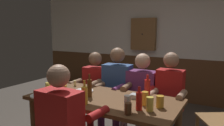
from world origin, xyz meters
TOP-DOWN VIEW (x-y plane):
  - back_wall_upper at (0.00, 2.62)m, footprint 6.60×0.12m
  - back_wall_wainscot at (0.00, 2.62)m, footprint 6.60×0.12m
  - dining_table at (0.00, -0.00)m, footprint 1.75×0.84m
  - person_0 at (-0.59, 0.64)m, footprint 0.52×0.51m
  - person_1 at (-0.19, 0.66)m, footprint 0.58×0.56m
  - person_2 at (0.19, 0.65)m, footprint 0.56×0.50m
  - person_3 at (0.59, 0.65)m, footprint 0.48×0.49m
  - person_4 at (0.00, -0.65)m, footprint 0.55×0.52m
  - table_candle at (-0.63, 0.26)m, footprint 0.04×0.04m
  - condiment_caddy at (0.35, 0.15)m, footprint 0.14×0.10m
  - plate_0 at (-0.35, 0.09)m, footprint 0.25×0.25m
  - plate_1 at (-0.68, -0.31)m, footprint 0.24×0.24m
  - bottle_0 at (-0.05, -0.29)m, footprint 0.07×0.07m
  - bottle_1 at (0.51, -0.16)m, footprint 0.06×0.06m
  - bottle_2 at (-0.16, -0.05)m, footprint 0.06×0.06m
  - bottle_3 at (0.43, 0.30)m, footprint 0.07×0.07m
  - pint_glass_0 at (-0.72, -0.01)m, footprint 0.07×0.07m
  - pint_glass_1 at (0.51, -0.01)m, footprint 0.07×0.07m
  - pint_glass_2 at (-0.76, -0.11)m, footprint 0.07×0.07m
  - pint_glass_3 at (0.42, -0.24)m, footprint 0.07×0.07m
  - pint_glass_4 at (0.62, -0.14)m, footprint 0.07×0.07m
  - pint_glass_5 at (-0.49, -0.28)m, footprint 0.07×0.07m
  - pint_glass_6 at (-0.45, -0.17)m, footprint 0.08×0.08m
  - pint_glass_7 at (0.67, -0.00)m, footprint 0.08×0.08m
  - pint_glass_8 at (0.47, -0.33)m, footprint 0.06×0.06m
  - wall_dart_cabinet at (-0.49, 2.49)m, footprint 0.56×0.15m

SIDE VIEW (x-z plane):
  - back_wall_wainscot at x=0.00m, z-range 0.00..0.93m
  - dining_table at x=0.00m, z-range 0.26..1.01m
  - person_0 at x=-0.59m, z-range 0.06..1.24m
  - person_2 at x=0.19m, z-range 0.07..1.27m
  - person_3 at x=0.59m, z-range 0.05..1.29m
  - person_4 at x=0.00m, z-range 0.06..1.29m
  - person_1 at x=-0.19m, z-range 0.07..1.34m
  - plate_0 at x=-0.35m, z-range 0.74..0.76m
  - plate_1 at x=-0.68m, z-range 0.74..0.76m
  - condiment_caddy at x=0.35m, z-range 0.74..0.79m
  - table_candle at x=-0.63m, z-range 0.74..0.82m
  - pint_glass_0 at x=-0.72m, z-range 0.74..0.85m
  - pint_glass_2 at x=-0.76m, z-range 0.74..0.85m
  - pint_glass_8 at x=0.47m, z-range 0.74..0.86m
  - pint_glass_7 at x=0.67m, z-range 0.74..0.87m
  - pint_glass_6 at x=-0.45m, z-range 0.74..0.87m
  - pint_glass_4 at x=0.62m, z-range 0.74..0.89m
  - pint_glass_5 at x=-0.49m, z-range 0.74..0.89m
  - pint_glass_1 at x=0.51m, z-range 0.74..0.89m
  - pint_glass_3 at x=0.42m, z-range 0.74..0.90m
  - bottle_1 at x=0.51m, z-range 0.72..0.96m
  - bottle_0 at x=-0.05m, z-range 0.71..0.97m
  - bottle_3 at x=0.43m, z-range 0.72..0.98m
  - bottle_2 at x=-0.16m, z-range 0.72..0.99m
  - wall_dart_cabinet at x=-0.49m, z-range 1.08..1.78m
  - back_wall_upper at x=0.00m, z-range 0.93..2.45m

